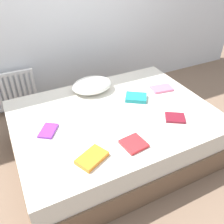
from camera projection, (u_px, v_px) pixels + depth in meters
name	position (u px, v px, depth m)	size (l,w,h in m)	color
ground_plane	(114.00, 149.00, 2.69)	(8.00, 8.00, 0.00)	#7F6651
bed	(114.00, 132.00, 2.54)	(2.00, 1.50, 0.50)	brown
radiator	(12.00, 91.00, 3.05)	(0.61, 0.04, 0.50)	white
pillow	(92.00, 85.00, 2.71)	(0.46, 0.35, 0.15)	white
textbook_teal	(136.00, 98.00, 2.59)	(0.22, 0.17, 0.04)	teal
textbook_purple	(48.00, 131.00, 2.16)	(0.20, 0.13, 0.02)	purple
textbook_maroon	(175.00, 118.00, 2.31)	(0.18, 0.16, 0.02)	maroon
textbook_red	(134.00, 144.00, 2.01)	(0.19, 0.19, 0.03)	red
textbook_orange	(92.00, 158.00, 1.88)	(0.24, 0.15, 0.04)	orange
textbook_pink	(162.00, 89.00, 2.77)	(0.24, 0.15, 0.03)	pink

